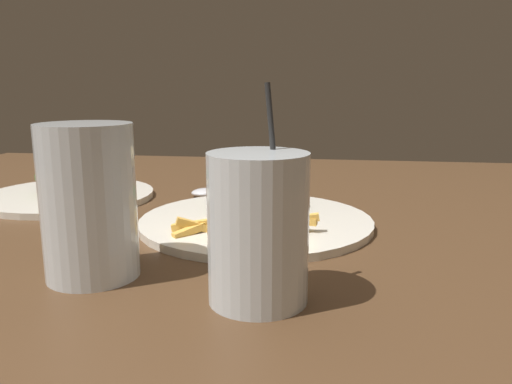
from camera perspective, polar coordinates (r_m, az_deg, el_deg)
The scene contains 6 objects.
dining_table at distance 0.70m, azimuth -9.21°, elevation -10.26°, with size 1.32×1.37×0.77m.
meal_plate_near at distance 0.69m, azimuth -0.02°, elevation -1.22°, with size 0.31×0.31×0.11m.
beer_glass at distance 0.51m, azimuth -18.51°, elevation -1.63°, with size 0.09×0.09×0.15m.
juice_glass at distance 0.43m, azimuth 0.24°, elevation -5.00°, with size 0.09×0.09×0.19m.
spoon at distance 0.85m, azimuth -5.24°, elevation -0.09°, with size 0.07×0.17×0.01m.
meal_plate_far at distance 0.89m, azimuth -20.54°, elevation 1.03°, with size 0.28×0.28×0.10m.
Camera 1 is at (-0.62, -0.20, 0.95)m, focal length 35.00 mm.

